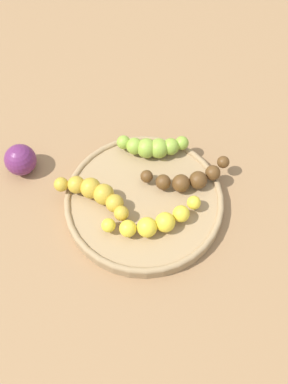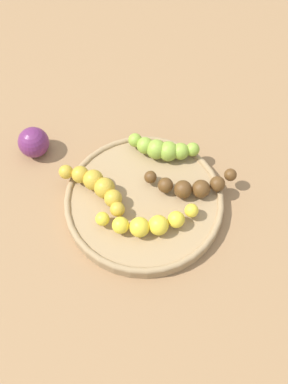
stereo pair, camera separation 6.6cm
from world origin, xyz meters
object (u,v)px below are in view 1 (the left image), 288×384
at_px(banana_spotted, 96,193).
at_px(banana_yellow, 155,222).
at_px(banana_green, 153,147).
at_px(banana_overripe, 188,178).
at_px(fruit_bowl, 144,201).
at_px(plum_purple, 20,160).

xyz_separation_m(banana_spotted, banana_yellow, (0.10, 0.03, -0.00)).
bearing_deg(banana_yellow, banana_green, 163.39).
bearing_deg(banana_green, banana_spotted, -43.43).
distance_m(banana_spotted, banana_overripe, 0.15).
distance_m(banana_spotted, banana_yellow, 0.10).
height_order(banana_spotted, banana_yellow, banana_spotted).
height_order(fruit_bowl, banana_yellow, banana_yellow).
xyz_separation_m(banana_yellow, banana_overripe, (-0.01, 0.09, -0.00)).
relative_size(banana_spotted, plum_purple, 2.50).
bearing_deg(fruit_bowl, plum_purple, -155.78).
bearing_deg(banana_yellow, plum_purple, -136.06).
height_order(banana_green, plum_purple, same).
bearing_deg(banana_green, banana_overripe, 43.38).
xyz_separation_m(fruit_bowl, plum_purple, (-0.19, -0.09, 0.01)).
relative_size(banana_green, plum_purple, 1.81).
bearing_deg(fruit_bowl, banana_green, 124.25).
xyz_separation_m(fruit_bowl, banana_overripe, (0.03, 0.07, 0.02)).
distance_m(fruit_bowl, plum_purple, 0.21).
bearing_deg(fruit_bowl, banana_spotted, -135.97).
relative_size(fruit_bowl, banana_yellow, 1.83).
bearing_deg(banana_spotted, fruit_bowl, -60.49).
height_order(banana_yellow, plum_purple, plum_purple).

